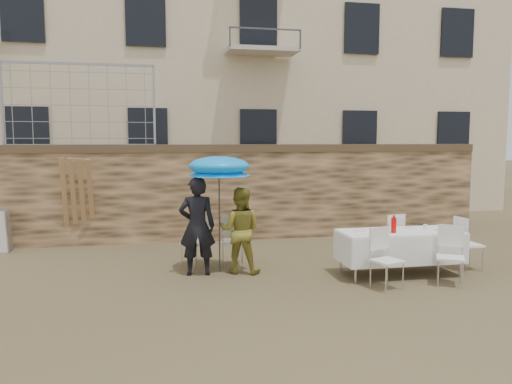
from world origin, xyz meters
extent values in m
plane|color=brown|center=(0.00, 0.00, 0.00)|extent=(80.00, 80.00, 0.00)
cube|color=brown|center=(0.00, 5.00, 1.10)|extent=(13.00, 0.50, 2.20)
imported|color=black|center=(-0.70, 1.90, 0.86)|extent=(0.65, 0.46, 1.72)
imported|color=#ADA035|center=(0.05, 1.90, 0.76)|extent=(0.89, 0.79, 1.52)
cylinder|color=#3F3F44|center=(-0.30, 2.00, 0.86)|extent=(0.03, 0.03, 1.72)
cone|color=#0A8EF2|center=(-0.30, 2.00, 1.83)|extent=(1.11, 1.11, 0.22)
cube|color=white|center=(2.76, 1.23, 0.75)|extent=(2.10, 0.85, 0.05)
cylinder|color=silver|center=(1.81, 0.88, 0.37)|extent=(0.04, 0.04, 0.74)
cylinder|color=silver|center=(3.71, 0.88, 0.37)|extent=(0.04, 0.04, 0.74)
cylinder|color=silver|center=(1.81, 1.57, 0.37)|extent=(0.04, 0.04, 0.74)
cylinder|color=silver|center=(3.71, 1.57, 0.37)|extent=(0.04, 0.04, 0.74)
cylinder|color=red|center=(2.56, 1.08, 0.91)|extent=(0.09, 0.09, 0.26)
camera|label=1|loc=(-1.34, -6.65, 2.34)|focal=35.00mm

